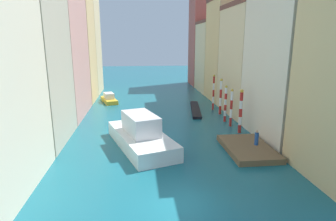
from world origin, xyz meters
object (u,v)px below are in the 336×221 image
object	(u,v)px
mooring_pole_2	(225,103)
motorboat_0	(109,99)
mooring_pole_4	(213,92)
waterfront_dock	(248,148)
person_on_dock	(257,138)
mooring_pole_0	(241,111)
mooring_pole_1	(231,107)
mooring_pole_3	(221,96)
vaporetto_white	(141,135)
gondola_black	(195,109)

from	to	relation	value
mooring_pole_2	motorboat_0	distance (m)	20.81
mooring_pole_2	motorboat_0	xyz separation A→B (m)	(-15.77, 13.46, -1.80)
mooring_pole_4	waterfront_dock	bearing A→B (deg)	-93.59
person_on_dock	mooring_pole_2	world-z (taller)	mooring_pole_2
person_on_dock	mooring_pole_0	size ratio (longest dim) A/B	0.29
waterfront_dock	mooring_pole_2	xyz separation A→B (m)	(0.87, 9.94, 2.11)
waterfront_dock	mooring_pole_4	world-z (taller)	mooring_pole_4
waterfront_dock	person_on_dock	size ratio (longest dim) A/B	4.64
mooring_pole_1	mooring_pole_2	distance (m)	2.13
motorboat_0	mooring_pole_3	bearing A→B (deg)	-31.17
mooring_pole_0	person_on_dock	bearing A→B (deg)	-93.19
mooring_pole_0	motorboat_0	size ratio (longest dim) A/B	0.86
mooring_pole_0	vaporetto_white	world-z (taller)	mooring_pole_0
mooring_pole_0	vaporetto_white	distance (m)	11.53
mooring_pole_0	mooring_pole_1	world-z (taller)	mooring_pole_0
mooring_pole_4	gondola_black	size ratio (longest dim) A/B	0.53
person_on_dock	mooring_pole_3	world-z (taller)	mooring_pole_3
mooring_pole_2	vaporetto_white	distance (m)	13.27
mooring_pole_3	gondola_black	distance (m)	4.54
waterfront_dock	motorboat_0	bearing A→B (deg)	122.50
person_on_dock	mooring_pole_1	size ratio (longest dim) A/B	0.32
mooring_pole_0	mooring_pole_3	xyz separation A→B (m)	(0.17, 8.25, 0.04)
person_on_dock	mooring_pole_1	distance (m)	7.76
vaporetto_white	waterfront_dock	bearing A→B (deg)	-12.83
person_on_dock	vaporetto_white	bearing A→B (deg)	168.83
mooring_pole_0	gondola_black	bearing A→B (deg)	104.70
vaporetto_white	mooring_pole_3	bearing A→B (deg)	45.38
waterfront_dock	vaporetto_white	world-z (taller)	vaporetto_white
person_on_dock	mooring_pole_3	distance (m)	13.54
mooring_pole_1	gondola_black	size ratio (longest dim) A/B	0.46
waterfront_dock	mooring_pole_3	distance (m)	13.84
person_on_dock	mooring_pole_1	xyz separation A→B (m)	(0.06, 7.68, 1.14)
vaporetto_white	gondola_black	size ratio (longest dim) A/B	1.12
gondola_black	mooring_pole_4	bearing A→B (deg)	5.60
waterfront_dock	mooring_pole_3	bearing A→B (deg)	84.48
mooring_pole_0	mooring_pole_2	distance (m)	4.61
mooring_pole_2	gondola_black	distance (m)	6.97
waterfront_dock	person_on_dock	world-z (taller)	person_on_dock
person_on_dock	mooring_pole_2	xyz separation A→B (m)	(0.01, 9.81, 1.18)
mooring_pole_2	mooring_pole_3	size ratio (longest dim) A/B	0.93
motorboat_0	mooring_pole_0	bearing A→B (deg)	-48.38
mooring_pole_1	gondola_black	distance (m)	8.90
waterfront_dock	mooring_pole_2	size ratio (longest dim) A/B	1.44
mooring_pole_3	mooring_pole_1	bearing A→B (deg)	-93.97
mooring_pole_3	vaporetto_white	world-z (taller)	mooring_pole_3
mooring_pole_1	motorboat_0	xyz separation A→B (m)	(-15.82, 15.59, -1.76)
mooring_pole_2	mooring_pole_4	distance (m)	6.39
person_on_dock	mooring_pole_4	size ratio (longest dim) A/B	0.27
mooring_pole_0	mooring_pole_3	distance (m)	8.25
mooring_pole_4	gondola_black	distance (m)	3.67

